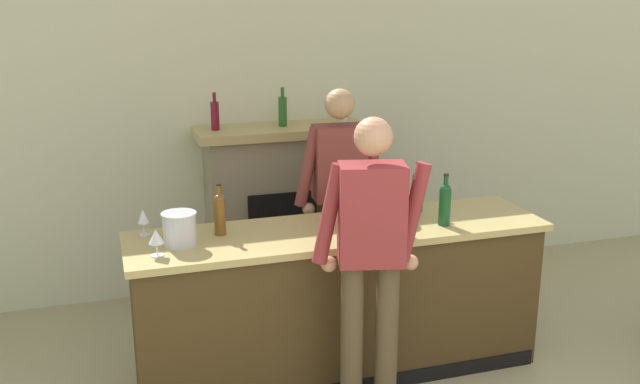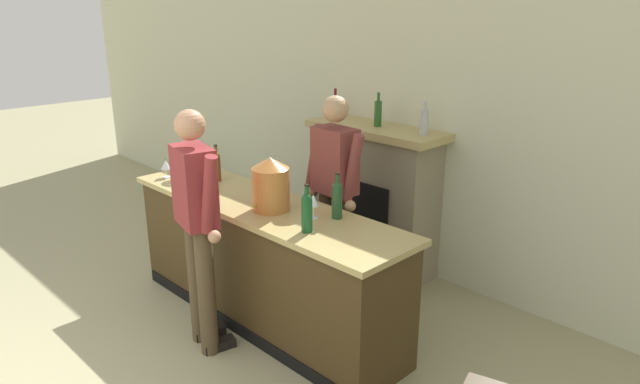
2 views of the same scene
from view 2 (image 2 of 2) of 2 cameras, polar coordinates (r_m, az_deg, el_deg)
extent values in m
cube|color=beige|center=(5.39, 8.54, 6.52)|extent=(12.00, 0.07, 2.75)
cube|color=#423018|center=(4.61, -5.62, -7.29)|extent=(2.58, 0.62, 0.95)
cube|color=tan|center=(4.41, -5.82, -1.44)|extent=(2.65, 0.69, 0.04)
cube|color=black|center=(4.64, -8.54, -13.19)|extent=(2.53, 0.01, 0.10)
cube|color=gray|center=(5.46, 5.58, -0.96)|extent=(1.20, 0.44, 1.33)
cube|color=black|center=(5.36, 3.93, -3.35)|extent=(0.66, 0.02, 0.85)
cube|color=tan|center=(5.25, 5.67, 6.20)|extent=(1.36, 0.52, 0.07)
cylinder|color=maroon|center=(5.57, 1.53, 8.48)|extent=(0.06, 0.06, 0.22)
cylinder|color=maroon|center=(5.54, 1.55, 9.95)|extent=(0.03, 0.03, 0.07)
cylinder|color=#265420|center=(5.22, 5.82, 7.79)|extent=(0.07, 0.07, 0.23)
cylinder|color=#265420|center=(5.19, 5.87, 9.45)|extent=(0.03, 0.03, 0.08)
cylinder|color=#AAB4B0|center=(4.92, 10.35, 6.83)|extent=(0.08, 0.08, 0.21)
cylinder|color=#AAB4B0|center=(4.90, 10.45, 8.44)|extent=(0.03, 0.03, 0.07)
cylinder|color=#4F434A|center=(7.36, -13.86, -0.61)|extent=(0.35, 0.35, 0.27)
cylinder|color=#332319|center=(7.32, -13.94, 0.31)|extent=(0.31, 0.31, 0.02)
cone|color=#2C5B28|center=(7.19, -13.77, 1.53)|extent=(0.15, 0.23, 0.31)
cone|color=#296129|center=(7.31, -13.21, 1.97)|extent=(0.36, 0.17, 0.38)
cone|color=#2A6020|center=(7.35, -14.55, 2.10)|extent=(0.13, 0.26, 0.38)
cone|color=#2D6120|center=(7.21, -14.89, 1.84)|extent=(0.27, 0.15, 0.40)
cylinder|color=brown|center=(4.23, -11.29, -9.82)|extent=(0.13, 0.13, 0.98)
cube|color=black|center=(4.48, -10.05, -14.79)|extent=(0.16, 0.26, 0.07)
cylinder|color=brown|center=(4.40, -12.19, -8.73)|extent=(0.13, 0.13, 0.98)
cube|color=black|center=(4.64, -10.97, -13.58)|extent=(0.16, 0.26, 0.07)
cube|color=maroon|center=(4.02, -12.46, 0.54)|extent=(0.40, 0.30, 0.56)
cylinder|color=maroon|center=(3.82, -11.06, -0.31)|extent=(0.20, 0.08, 0.57)
sphere|color=tan|center=(3.93, -10.52, -4.41)|extent=(0.09, 0.09, 0.09)
cylinder|color=maroon|center=(4.24, -13.22, 1.41)|extent=(0.20, 0.08, 0.57)
sphere|color=tan|center=(4.34, -12.68, -2.34)|extent=(0.09, 0.09, 0.09)
sphere|color=tan|center=(3.91, -12.89, 6.55)|extent=(0.21, 0.21, 0.21)
cylinder|color=#4E3D29|center=(4.90, 0.64, -5.28)|extent=(0.13, 0.13, 1.00)
cube|color=black|center=(5.06, 0.01, -10.29)|extent=(0.12, 0.25, 0.07)
cylinder|color=#4E3D29|center=(4.76, 2.23, -6.02)|extent=(0.13, 0.13, 1.00)
cube|color=black|center=(4.93, 1.55, -11.14)|extent=(0.12, 0.25, 0.07)
cube|color=brown|center=(4.57, 1.50, 3.15)|extent=(0.38, 0.25, 0.54)
cylinder|color=brown|center=(4.73, -0.54, 3.53)|extent=(0.20, 0.08, 0.57)
sphere|color=tan|center=(4.81, -0.72, 0.03)|extent=(0.09, 0.09, 0.09)
cylinder|color=brown|center=(4.40, 3.30, 2.35)|extent=(0.20, 0.08, 0.57)
sphere|color=tan|center=(4.48, 3.04, -1.39)|extent=(0.09, 0.09, 0.09)
sphere|color=tan|center=(4.48, 1.54, 8.31)|extent=(0.21, 0.21, 0.21)
cylinder|color=#B47234|center=(4.22, -4.93, 0.27)|extent=(0.28, 0.28, 0.32)
cone|color=#B47234|center=(4.16, -5.01, 2.92)|extent=(0.28, 0.28, 0.08)
cylinder|color=#B29333|center=(4.16, -6.57, -1.39)|extent=(0.02, 0.04, 0.02)
cylinder|color=silver|center=(5.15, -13.00, 2.42)|extent=(0.19, 0.19, 0.19)
cylinder|color=silver|center=(5.12, -13.08, 3.49)|extent=(0.21, 0.21, 0.01)
cylinder|color=brown|center=(5.00, -10.29, 2.33)|extent=(0.07, 0.07, 0.22)
sphere|color=brown|center=(4.97, -10.37, 3.57)|extent=(0.07, 0.07, 0.07)
cylinder|color=brown|center=(4.96, -10.39, 4.05)|extent=(0.03, 0.03, 0.09)
cylinder|color=black|center=(4.95, -10.43, 4.60)|extent=(0.03, 0.03, 0.01)
cylinder|color=#154823|center=(3.82, -1.32, -2.36)|extent=(0.08, 0.08, 0.23)
sphere|color=#154823|center=(3.78, -1.34, -0.71)|extent=(0.07, 0.07, 0.07)
cylinder|color=#154823|center=(3.76, -1.34, -0.06)|extent=(0.03, 0.03, 0.09)
cylinder|color=black|center=(3.75, -1.35, 0.69)|extent=(0.03, 0.03, 0.01)
cylinder|color=#1F4724|center=(4.06, 1.72, -1.06)|extent=(0.08, 0.08, 0.24)
sphere|color=#1F4724|center=(4.02, 1.73, 0.52)|extent=(0.07, 0.07, 0.07)
cylinder|color=#1F4724|center=(4.01, 1.74, 1.15)|extent=(0.03, 0.03, 0.09)
cylinder|color=black|center=(3.99, 1.75, 1.86)|extent=(0.03, 0.03, 0.01)
cylinder|color=silver|center=(5.45, -11.84, 2.40)|extent=(0.07, 0.07, 0.01)
cylinder|color=silver|center=(5.44, -11.86, 2.80)|extent=(0.01, 0.01, 0.07)
cone|color=silver|center=(5.42, -11.92, 3.61)|extent=(0.07, 0.07, 0.09)
cylinder|color=silver|center=(4.10, -0.67, -2.56)|extent=(0.07, 0.07, 0.01)
cylinder|color=silver|center=(4.08, -0.67, -1.95)|extent=(0.01, 0.01, 0.09)
cone|color=silver|center=(4.05, -0.67, -0.82)|extent=(0.08, 0.08, 0.08)
cylinder|color=silver|center=(5.23, -15.06, 1.46)|extent=(0.07, 0.07, 0.01)
cylinder|color=silver|center=(5.22, -15.10, 1.86)|extent=(0.01, 0.01, 0.07)
cone|color=silver|center=(5.20, -15.17, 2.66)|extent=(0.09, 0.09, 0.08)
camera|label=1|loc=(4.84, -62.91, 8.33)|focal=40.00mm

